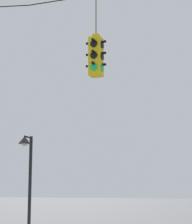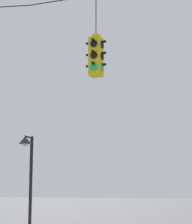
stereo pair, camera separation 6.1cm
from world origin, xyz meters
TOP-DOWN VIEW (x-y plane):
  - traffic_light_near_left_pole at (1.41, -0.15)m, footprint 0.58×0.58m
  - street_lamp at (-2.54, 3.31)m, footprint 0.46×0.80m

SIDE VIEW (x-z plane):
  - street_lamp at x=-2.54m, z-range 1.03..5.25m
  - traffic_light_near_left_pole at x=1.41m, z-range 4.66..7.10m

